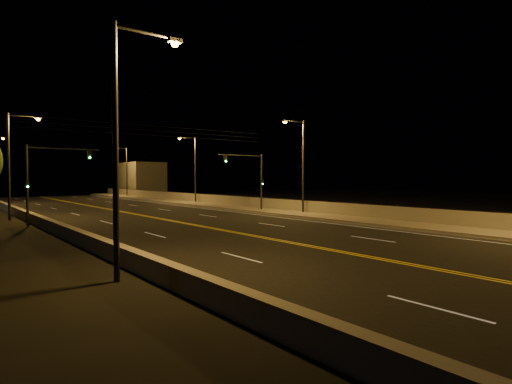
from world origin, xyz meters
TOP-DOWN VIEW (x-y plane):
  - road at (0.00, 20.00)m, footprint 18.00×120.00m
  - sidewalk at (10.80, 20.00)m, footprint 3.60×120.00m
  - curb at (8.93, 20.00)m, footprint 0.14×120.00m
  - parapet_wall at (12.45, 20.00)m, footprint 0.30×120.00m
  - jersey_barrier at (-9.09, 20.00)m, footprint 0.45×120.00m
  - distant_building_right at (16.50, 73.35)m, footprint 6.00×10.00m
  - parapet_rail at (12.45, 20.00)m, footprint 0.06×120.00m
  - lane_markings at (0.00, 19.93)m, footprint 17.32×116.00m
  - streetlight_1 at (11.51, 23.86)m, footprint 2.55×0.28m
  - streetlight_2 at (11.51, 43.87)m, footprint 2.55×0.28m
  - streetlight_3 at (11.51, 68.16)m, footprint 2.55×0.28m
  - streetlight_4 at (-9.91, 9.61)m, footprint 2.55×0.28m
  - streetlight_5 at (-9.91, 34.75)m, footprint 2.55×0.28m
  - traffic_signal_right at (9.96, 29.01)m, footprint 5.11×0.31m
  - traffic_signal_left at (-8.76, 29.01)m, footprint 5.11×0.31m
  - overhead_wires at (0.00, 29.50)m, footprint 22.00×0.03m

SIDE VIEW (x-z plane):
  - road at x=0.00m, z-range 0.00..0.02m
  - lane_markings at x=0.00m, z-range 0.02..0.02m
  - curb at x=8.93m, z-range 0.00..0.15m
  - sidewalk at x=10.80m, z-range 0.00..0.30m
  - jersey_barrier at x=-9.09m, z-range 0.00..0.75m
  - parapet_wall at x=12.45m, z-range 0.30..1.30m
  - parapet_rail at x=12.45m, z-range 1.30..1.36m
  - distant_building_right at x=16.50m, z-range 0.00..6.22m
  - traffic_signal_right at x=9.96m, z-range 0.79..6.56m
  - traffic_signal_left at x=-8.76m, z-range 0.79..6.56m
  - streetlight_1 at x=11.51m, z-range 0.70..9.32m
  - streetlight_2 at x=11.51m, z-range 0.70..9.32m
  - streetlight_3 at x=11.51m, z-range 0.70..9.32m
  - streetlight_4 at x=-9.91m, z-range 0.70..9.32m
  - streetlight_5 at x=-9.91m, z-range 0.70..9.32m
  - overhead_wires at x=0.00m, z-range 6.98..7.81m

